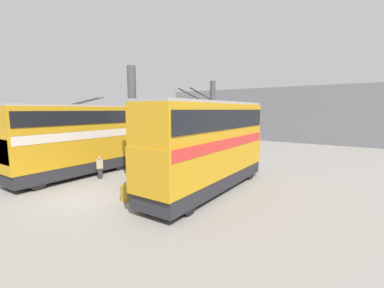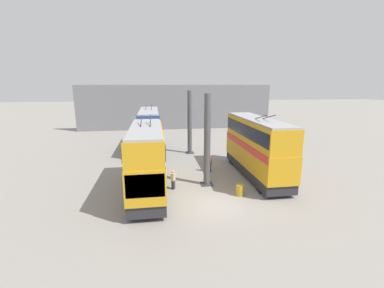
{
  "view_description": "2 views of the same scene",
  "coord_description": "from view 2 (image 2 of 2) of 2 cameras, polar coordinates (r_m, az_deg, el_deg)",
  "views": [
    {
      "loc": [
        -7.74,
        -12.38,
        4.83
      ],
      "look_at": [
        10.53,
        -0.03,
        1.87
      ],
      "focal_mm": 24.0,
      "sensor_mm": 36.0,
      "label": 1
    },
    {
      "loc": [
        -16.1,
        4.18,
        8.2
      ],
      "look_at": [
        9.81,
        0.36,
        2.13
      ],
      "focal_mm": 24.0,
      "sensor_mm": 36.0,
      "label": 2
    }
  ],
  "objects": [
    {
      "name": "ground_plane",
      "position": [
        18.55,
        5.67,
        -13.26
      ],
      "size": [
        240.0,
        240.0,
        0.0
      ],
      "primitive_type": "plane",
      "color": "gray"
    },
    {
      "name": "depot_back_wall",
      "position": [
        48.33,
        -3.43,
        8.13
      ],
      "size": [
        0.5,
        36.0,
        8.16
      ],
      "color": "slate",
      "rests_on": "ground_plane"
    },
    {
      "name": "support_column_near",
      "position": [
        20.83,
        3.39,
        0.41
      ],
      "size": [
        0.96,
        0.96,
        7.55
      ],
      "color": "#4C4C51",
      "rests_on": "ground_plane"
    },
    {
      "name": "support_column_far",
      "position": [
        30.87,
        -0.52,
        4.57
      ],
      "size": [
        0.96,
        0.96,
        7.55
      ],
      "color": "#4C4C51",
      "rests_on": "ground_plane"
    },
    {
      "name": "bus_left_near",
      "position": [
        23.73,
        14.18,
        0.01
      ],
      "size": [
        10.54,
        2.54,
        5.92
      ],
      "color": "black",
      "rests_on": "ground_plane"
    },
    {
      "name": "bus_right_near",
      "position": [
        19.54,
        -10.04,
        -2.72
      ],
      "size": [
        9.28,
        2.54,
        5.8
      ],
      "color": "black",
      "rests_on": "ground_plane"
    },
    {
      "name": "bus_right_mid",
      "position": [
        32.8,
        -9.46,
        3.59
      ],
      "size": [
        10.25,
        2.54,
        5.75
      ],
      "color": "black",
      "rests_on": "ground_plane"
    },
    {
      "name": "person_by_right_row",
      "position": [
        20.73,
        -4.2,
        -7.83
      ],
      "size": [
        0.48,
        0.42,
        1.58
      ],
      "rotation": [
        0.0,
        0.0,
        4.19
      ],
      "color": "#2D2D33",
      "rests_on": "ground_plane"
    },
    {
      "name": "person_aisle_midway",
      "position": [
        24.71,
        3.94,
        -4.09
      ],
      "size": [
        0.25,
        0.42,
        1.76
      ],
      "rotation": [
        0.0,
        0.0,
        3.16
      ],
      "color": "#384251",
      "rests_on": "ground_plane"
    },
    {
      "name": "oil_drum",
      "position": [
        20.02,
        10.59,
        -10.04
      ],
      "size": [
        0.65,
        0.65,
        0.85
      ],
      "color": "#B28E23",
      "rests_on": "ground_plane"
    }
  ]
}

